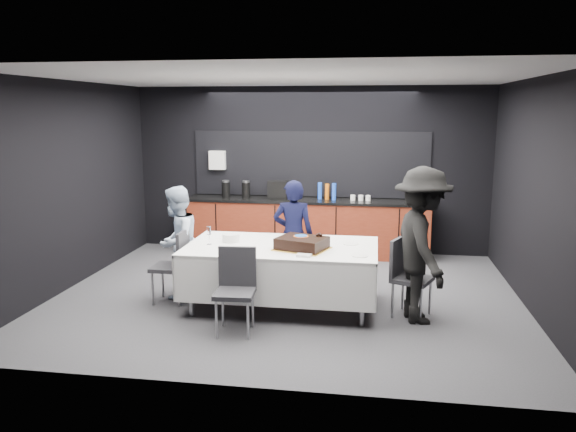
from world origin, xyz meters
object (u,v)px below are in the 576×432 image
Objects in this scene: cake_assembly at (302,243)px; person_left at (177,242)px; party_table at (282,256)px; chair_near at (236,284)px; person_center at (293,235)px; chair_left at (176,261)px; person_right at (422,245)px; champagne_flute at (209,232)px; chair_right at (406,271)px; plate_stack at (231,238)px.

cake_assembly is 0.49× the size of person_left.
party_table is 1.42m from person_left.
chair_near is 1.64m from person_center.
person_left is at bearing 135.50° from chair_near.
person_right reaches higher than chair_left.
party_table is at bearing 90.04° from person_left.
champagne_flute is 0.24× the size of chair_near.
person_right is at bearing -2.31° from cake_assembly.
champagne_flute is 1.26m from person_center.
champagne_flute is at bearing -179.35° from chair_right.
person_center reaches higher than plate_stack.
person_right is (1.38, -0.06, 0.04)m from cake_assembly.
champagne_flute reaches higher than party_table.
chair_left is 0.62× the size of person_center.
chair_left is at bearing 141.23° from chair_near.
person_left is at bearing 69.88° from person_right.
plate_stack is 0.23× the size of chair_near.
chair_right is 0.64× the size of person_left.
cake_assembly is 0.76× the size of chair_left.
cake_assembly is 0.97m from plate_stack.
chair_left is 0.31m from person_left.
chair_left is 2.84m from chair_right.
person_center is at bearing 87.32° from party_table.
champagne_flute is 0.61m from chair_left.
cake_assembly reaches higher than party_table.
chair_right and chair_near have the same top height.
person_left is at bearing 104.78° from chair_left.
chair_right is at bearing -4.16° from plate_stack.
person_center is 0.83× the size of person_right.
party_table is 10.36× the size of champagne_flute.
champagne_flute is at bearing 69.37° from person_left.
party_table is at bearing 66.12° from chair_near.
party_table is 2.51× the size of chair_near.
chair_near is (-1.86, -0.77, 0.00)m from chair_right.
plate_stack is 0.96× the size of champagne_flute.
chair_near is at bearing 94.40° from person_right.
party_table is 1.35m from chair_left.
chair_right is 0.42m from person_right.
plate_stack is at bearing 39.02° from champagne_flute.
party_table is at bearing -7.88° from plate_stack.
person_center reaches higher than chair_left.
person_right is at bearing -3.18° from chair_left.
chair_right is 1.00× the size of chair_near.
person_left reaches higher than party_table.
chair_near is (0.52, -0.74, -0.40)m from champagne_flute.
chair_near is at bearing 53.10° from person_left.
person_right reaches higher than person_left.
person_center is 1.03× the size of person_left.
chair_near is 2.14m from person_right.
chair_near is at bearing -72.50° from plate_stack.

